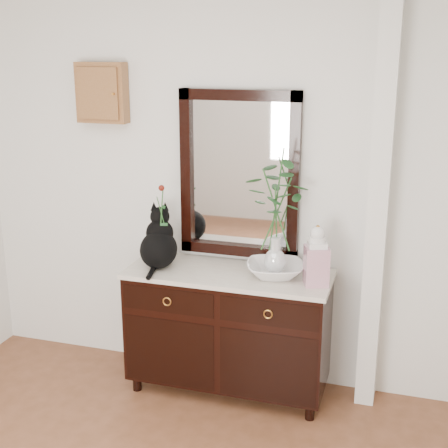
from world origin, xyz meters
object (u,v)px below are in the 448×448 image
(sideboard, at_px, (228,325))
(cat, at_px, (158,238))
(ginger_jar, at_px, (317,255))
(lotus_bowl, at_px, (275,270))

(sideboard, relative_size, cat, 3.35)
(sideboard, xyz_separation_m, cat, (-0.47, -0.03, 0.57))
(sideboard, xyz_separation_m, ginger_jar, (0.57, -0.05, 0.57))
(cat, xyz_separation_m, lotus_bowl, (0.77, 0.05, -0.15))
(sideboard, relative_size, ginger_jar, 3.49)
(cat, height_order, lotus_bowl, cat)
(sideboard, distance_m, lotus_bowl, 0.52)
(sideboard, distance_m, cat, 0.74)
(ginger_jar, bearing_deg, cat, 179.18)
(sideboard, bearing_deg, lotus_bowl, 2.64)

